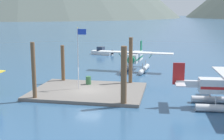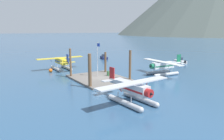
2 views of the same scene
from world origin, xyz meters
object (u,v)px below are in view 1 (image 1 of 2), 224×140
at_px(fuel_drum, 88,80).
at_px(flagpole, 79,51).
at_px(boat_white_open_north, 102,52).
at_px(seaplane_white_bow_right, 135,60).

bearing_deg(fuel_drum, flagpole, -100.86).
xyz_separation_m(fuel_drum, boat_white_open_north, (-4.19, 25.53, -0.25)).
xyz_separation_m(flagpole, fuel_drum, (0.39, 2.03, -3.46)).
xyz_separation_m(flagpole, seaplane_white_bow_right, (4.42, 12.19, -2.63)).
relative_size(flagpole, fuel_drum, 7.16).
distance_m(flagpole, fuel_drum, 4.04).
bearing_deg(boat_white_open_north, seaplane_white_bow_right, -61.87).
relative_size(fuel_drum, seaplane_white_bow_right, 0.08).
distance_m(fuel_drum, boat_white_open_north, 25.87).
xyz_separation_m(fuel_drum, seaplane_white_bow_right, (4.03, 10.16, 0.84)).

